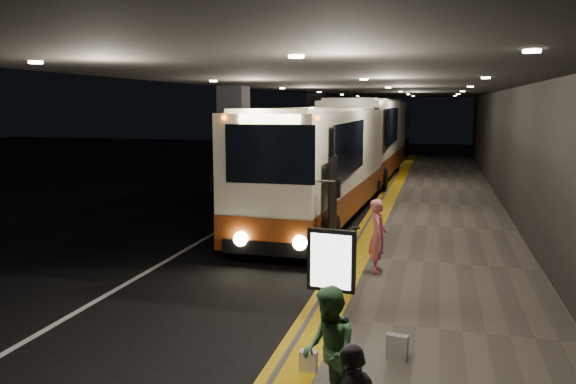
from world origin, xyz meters
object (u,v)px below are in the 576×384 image
at_px(coach_main, 321,169).
at_px(stanchion_post, 355,255).
at_px(coach_second, 368,142).
at_px(bag_plain, 308,361).
at_px(bag_polka, 397,347).
at_px(passenger_boarding, 378,236).
at_px(info_sign, 331,263).
at_px(coach_third, 389,130).
at_px(passenger_waiting_green, 329,352).

bearing_deg(coach_main, stanchion_post, -70.19).
bearing_deg(coach_second, bag_plain, -83.70).
bearing_deg(bag_polka, stanchion_post, 108.16).
bearing_deg(stanchion_post, passenger_boarding, 67.82).
distance_m(passenger_boarding, info_sign, 3.50).
xyz_separation_m(coach_main, bag_polka, (3.22, -9.99, -1.41)).
xyz_separation_m(coach_main, info_sign, (2.07, -9.16, -0.45)).
bearing_deg(coach_third, coach_main, -92.15).
bearing_deg(bag_polka, coach_second, 98.13).
xyz_separation_m(coach_main, stanchion_post, (2.10, -6.60, -1.01)).
relative_size(coach_third, bag_plain, 41.31).
xyz_separation_m(bag_plain, stanchion_post, (0.05, 4.10, 0.44)).
bearing_deg(stanchion_post, bag_plain, -90.76).
xyz_separation_m(bag_polka, info_sign, (-1.15, 0.84, 0.95)).
relative_size(coach_main, bag_polka, 31.28).
bearing_deg(coach_second, info_sign, -83.28).
relative_size(coach_third, passenger_boarding, 7.65).
distance_m(coach_main, stanchion_post, 7.00).
xyz_separation_m(passenger_waiting_green, info_sign, (-0.45, 2.53, 0.36)).
height_order(coach_main, passenger_waiting_green, coach_main).
height_order(coach_second, passenger_boarding, coach_second).
height_order(coach_third, bag_plain, coach_third).
distance_m(bag_polka, bag_plain, 1.37).
distance_m(bag_polka, info_sign, 1.71).
relative_size(bag_plain, info_sign, 0.18).
relative_size(info_sign, stanchion_post, 1.44).
bearing_deg(stanchion_post, coach_third, 93.72).
relative_size(coach_third, info_sign, 7.40).
height_order(coach_third, info_sign, coach_third).
bearing_deg(bag_polka, passenger_waiting_green, -112.47).
bearing_deg(bag_plain, bag_polka, 31.34).
bearing_deg(bag_plain, info_sign, 89.27).
xyz_separation_m(coach_second, stanchion_post, (1.90, -17.71, -1.18)).
bearing_deg(coach_third, bag_polka, -87.15).
relative_size(passenger_waiting_green, info_sign, 0.93).
distance_m(passenger_boarding, bag_polka, 4.41).
relative_size(passenger_boarding, bag_polka, 4.37).
distance_m(coach_third, bag_plain, 37.37).
xyz_separation_m(coach_main, bag_plain, (2.05, -10.71, -1.44)).
xyz_separation_m(coach_second, coach_third, (-0.26, 15.46, -0.04)).
xyz_separation_m(coach_second, info_sign, (1.87, -20.26, -0.63)).
xyz_separation_m(passenger_boarding, bag_plain, (-0.42, -5.01, -0.67)).
height_order(coach_second, coach_third, coach_second).
bearing_deg(passenger_boarding, bag_plain, 167.41).
distance_m(passenger_boarding, passenger_waiting_green, 5.99).
relative_size(bag_plain, stanchion_post, 0.26).
xyz_separation_m(coach_second, passenger_waiting_green, (2.32, -22.79, -0.98)).
bearing_deg(coach_main, info_sign, -75.14).
distance_m(coach_second, info_sign, 20.36).
distance_m(coach_main, info_sign, 9.40).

